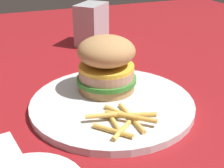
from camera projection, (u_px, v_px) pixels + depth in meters
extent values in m
plane|color=maroon|center=(106.00, 103.00, 0.53)|extent=(1.60, 1.60, 0.00)
cylinder|color=silver|center=(112.00, 103.00, 0.52)|extent=(0.27, 0.27, 0.01)
cylinder|color=tan|center=(107.00, 85.00, 0.55)|extent=(0.10, 0.10, 0.02)
cylinder|color=#387F2D|center=(107.00, 79.00, 0.55)|extent=(0.11, 0.11, 0.01)
cylinder|color=tan|center=(106.00, 73.00, 0.54)|extent=(0.10, 0.10, 0.02)
cylinder|color=yellow|center=(106.00, 67.00, 0.54)|extent=(0.10, 0.10, 0.01)
ellipsoid|color=tan|center=(106.00, 51.00, 0.52)|extent=(0.10, 0.10, 0.05)
cylinder|color=#E5B251|center=(114.00, 122.00, 0.45)|extent=(0.05, 0.01, 0.01)
cylinder|color=#E5B251|center=(122.00, 113.00, 0.47)|extent=(0.06, 0.03, 0.01)
cylinder|color=#E5B251|center=(131.00, 117.00, 0.46)|extent=(0.08, 0.01, 0.01)
cylinder|color=#E5B251|center=(122.00, 130.00, 0.43)|extent=(0.04, 0.04, 0.01)
cylinder|color=gold|center=(129.00, 115.00, 0.47)|extent=(0.03, 0.08, 0.01)
cylinder|color=gold|center=(131.00, 117.00, 0.45)|extent=(0.06, 0.06, 0.01)
cylinder|color=#E5B251|center=(103.00, 115.00, 0.45)|extent=(0.02, 0.05, 0.01)
cylinder|color=gold|center=(113.00, 131.00, 0.43)|extent=(0.05, 0.05, 0.01)
cube|color=#B7BABF|center=(92.00, 24.00, 0.81)|extent=(0.11, 0.11, 0.11)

